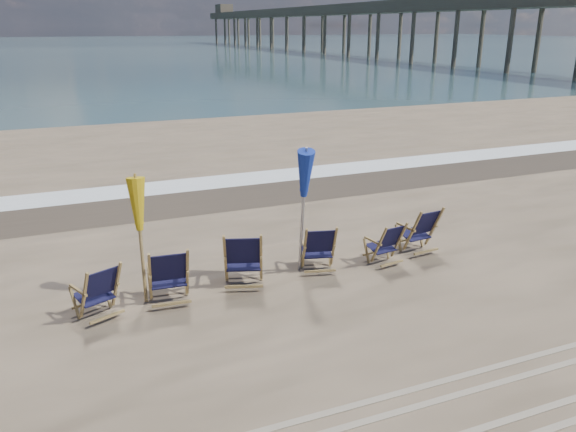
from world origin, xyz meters
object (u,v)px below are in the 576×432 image
(beach_chair_1, at_px, (188,274))
(fishing_pier, at_px, (341,23))
(beach_chair_4, at_px, (399,242))
(umbrella_blue, at_px, (303,175))
(umbrella_yellow, at_px, (138,212))
(beach_chair_5, at_px, (434,228))
(beach_chair_3, at_px, (334,248))
(beach_chair_0, at_px, (117,286))
(beach_chair_2, at_px, (261,260))

(beach_chair_1, xyz_separation_m, fishing_pier, (40.18, 72.87, 4.13))
(beach_chair_4, distance_m, umbrella_blue, 2.44)
(fishing_pier, bearing_deg, umbrella_yellow, -119.41)
(beach_chair_5, bearing_deg, beach_chair_3, -2.66)
(beach_chair_4, bearing_deg, beach_chair_5, -175.44)
(beach_chair_0, relative_size, beach_chair_3, 0.99)
(beach_chair_1, height_order, umbrella_blue, umbrella_blue)
(beach_chair_2, distance_m, beach_chair_4, 2.79)
(beach_chair_1, relative_size, beach_chair_5, 1.04)
(beach_chair_4, bearing_deg, beach_chair_3, -12.21)
(beach_chair_2, relative_size, beach_chair_3, 1.13)
(beach_chair_4, height_order, fishing_pier, fishing_pier)
(beach_chair_5, bearing_deg, beach_chair_0, -3.77)
(beach_chair_1, xyz_separation_m, umbrella_blue, (2.13, 0.28, 1.38))
(beach_chair_3, relative_size, beach_chair_4, 1.09)
(beach_chair_5, bearing_deg, umbrella_yellow, -7.39)
(beach_chair_2, bearing_deg, beach_chair_3, -156.84)
(beach_chair_0, distance_m, beach_chair_2, 2.38)
(beach_chair_2, xyz_separation_m, beach_chair_4, (2.79, 0.05, -0.10))
(beach_chair_5, xyz_separation_m, umbrella_blue, (-2.90, -0.07, 1.40))
(beach_chair_0, bearing_deg, umbrella_yellow, -164.33)
(beach_chair_0, height_order, fishing_pier, fishing_pier)
(umbrella_blue, bearing_deg, beach_chair_2, -166.68)
(beach_chair_4, relative_size, umbrella_blue, 0.36)
(beach_chair_1, distance_m, umbrella_yellow, 1.27)
(umbrella_blue, relative_size, fishing_pier, 0.02)
(beach_chair_3, distance_m, beach_chair_4, 1.34)
(beach_chair_5, height_order, umbrella_blue, umbrella_blue)
(beach_chair_3, distance_m, fishing_pier, 81.86)
(beach_chair_3, height_order, beach_chair_4, beach_chair_3)
(fishing_pier, bearing_deg, beach_chair_5, -115.86)
(umbrella_yellow, bearing_deg, beach_chair_2, -11.07)
(umbrella_blue, bearing_deg, umbrella_yellow, 176.41)
(umbrella_yellow, bearing_deg, beach_chair_4, -4.00)
(beach_chair_2, relative_size, fishing_pier, 0.01)
(umbrella_yellow, relative_size, umbrella_blue, 0.83)
(beach_chair_3, distance_m, umbrella_yellow, 3.53)
(umbrella_yellow, bearing_deg, beach_chair_3, -4.25)
(fishing_pier, bearing_deg, beach_chair_3, -117.27)
(beach_chair_1, height_order, beach_chair_2, beach_chair_2)
(beach_chair_2, xyz_separation_m, beach_chair_3, (1.45, 0.12, -0.06))
(beach_chair_1, relative_size, beach_chair_3, 1.09)
(beach_chair_5, relative_size, fishing_pier, 0.01)
(beach_chair_2, bearing_deg, beach_chair_1, 21.76)
(fishing_pier, bearing_deg, beach_chair_0, -119.56)
(beach_chair_2, height_order, beach_chair_5, beach_chair_2)
(beach_chair_0, distance_m, beach_chair_1, 1.10)
(beach_chair_0, bearing_deg, beach_chair_1, 152.68)
(beach_chair_1, bearing_deg, umbrella_blue, -167.63)
(umbrella_yellow, xyz_separation_m, fishing_pier, (40.81, 72.42, 3.12))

